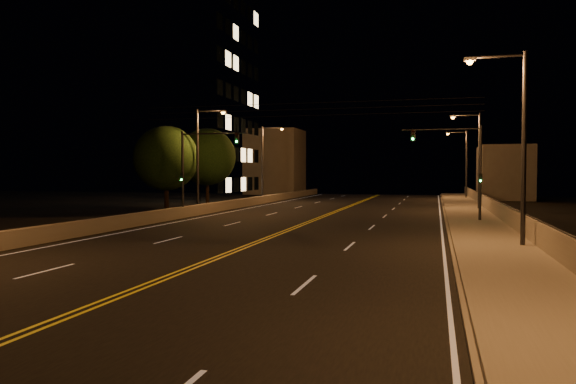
% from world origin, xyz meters
% --- Properties ---
extents(road, '(18.00, 120.00, 0.02)m').
position_xyz_m(road, '(0.00, 20.00, 0.01)').
color(road, black).
rests_on(road, ground).
extents(sidewalk, '(3.60, 120.00, 0.30)m').
position_xyz_m(sidewalk, '(10.80, 20.00, 0.15)').
color(sidewalk, gray).
rests_on(sidewalk, ground).
extents(curb, '(0.14, 120.00, 0.15)m').
position_xyz_m(curb, '(8.93, 20.00, 0.07)').
color(curb, gray).
rests_on(curb, ground).
extents(parapet_wall, '(0.30, 120.00, 1.00)m').
position_xyz_m(parapet_wall, '(12.45, 20.00, 0.80)').
color(parapet_wall, gray).
rests_on(parapet_wall, sidewalk).
extents(jersey_barrier, '(0.45, 120.00, 0.82)m').
position_xyz_m(jersey_barrier, '(-9.86, 20.00, 0.41)').
color(jersey_barrier, gray).
rests_on(jersey_barrier, ground).
extents(distant_building_right, '(6.00, 10.00, 6.67)m').
position_xyz_m(distant_building_right, '(16.50, 69.12, 3.34)').
color(distant_building_right, gray).
rests_on(distant_building_right, ground).
extents(distant_building_left, '(8.00, 8.00, 9.97)m').
position_xyz_m(distant_building_left, '(-16.00, 78.31, 4.99)').
color(distant_building_left, gray).
rests_on(distant_building_left, ground).
extents(parapet_rail, '(0.06, 120.00, 0.06)m').
position_xyz_m(parapet_rail, '(12.45, 20.00, 1.33)').
color(parapet_rail, black).
rests_on(parapet_rail, parapet_wall).
extents(lane_markings, '(17.32, 116.00, 0.00)m').
position_xyz_m(lane_markings, '(0.00, 19.93, 0.02)').
color(lane_markings, silver).
rests_on(lane_markings, road).
extents(streetlight_1, '(2.55, 0.28, 8.39)m').
position_xyz_m(streetlight_1, '(11.50, 19.58, 4.89)').
color(streetlight_1, '#2D2D33').
rests_on(streetlight_1, ground).
extents(streetlight_2, '(2.55, 0.28, 8.39)m').
position_xyz_m(streetlight_2, '(11.50, 44.61, 4.89)').
color(streetlight_2, '#2D2D33').
rests_on(streetlight_2, ground).
extents(streetlight_3, '(2.55, 0.28, 8.39)m').
position_xyz_m(streetlight_3, '(11.50, 65.63, 4.89)').
color(streetlight_3, '#2D2D33').
rests_on(streetlight_3, ground).
extents(streetlight_5, '(2.55, 0.28, 8.39)m').
position_xyz_m(streetlight_5, '(-9.90, 35.86, 4.89)').
color(streetlight_5, '#2D2D33').
rests_on(streetlight_5, ground).
extents(streetlight_6, '(2.55, 0.28, 8.39)m').
position_xyz_m(streetlight_6, '(-9.90, 53.20, 4.89)').
color(streetlight_6, '#2D2D33').
rests_on(streetlight_6, ground).
extents(traffic_signal_right, '(5.11, 0.31, 6.36)m').
position_xyz_m(traffic_signal_right, '(10.03, 32.27, 4.00)').
color(traffic_signal_right, '#2D2D33').
rests_on(traffic_signal_right, ground).
extents(traffic_signal_left, '(5.11, 0.31, 6.36)m').
position_xyz_m(traffic_signal_left, '(-8.83, 32.27, 4.00)').
color(traffic_signal_left, '#2D2D33').
rests_on(traffic_signal_left, ground).
extents(overhead_wires, '(22.00, 0.03, 0.83)m').
position_xyz_m(overhead_wires, '(0.00, 29.50, 7.40)').
color(overhead_wires, black).
extents(building_tower, '(24.00, 15.00, 28.71)m').
position_xyz_m(building_tower, '(-25.28, 54.43, 13.78)').
color(building_tower, gray).
rests_on(building_tower, ground).
extents(tree_0, '(5.29, 5.29, 7.17)m').
position_xyz_m(tree_0, '(-13.13, 36.21, 4.52)').
color(tree_0, black).
rests_on(tree_0, ground).
extents(tree_1, '(5.77, 5.77, 7.82)m').
position_xyz_m(tree_1, '(-14.14, 47.10, 4.93)').
color(tree_1, black).
rests_on(tree_1, ground).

